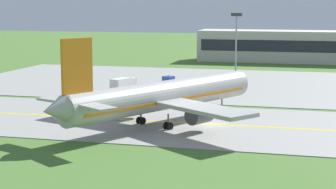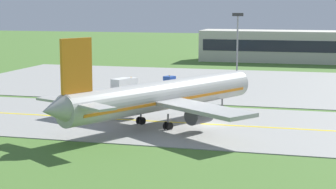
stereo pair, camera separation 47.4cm
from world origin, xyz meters
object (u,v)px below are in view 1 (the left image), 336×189
(airplane_lead, at_px, (162,96))
(service_truck_fuel, at_px, (174,83))
(apron_light_mast, at_px, (236,38))
(service_truck_baggage, at_px, (123,84))

(airplane_lead, height_order, service_truck_fuel, airplane_lead)
(airplane_lead, height_order, apron_light_mast, apron_light_mast)
(airplane_lead, distance_m, service_truck_fuel, 35.68)
(service_truck_baggage, bearing_deg, service_truck_fuel, 35.94)
(service_truck_fuel, bearing_deg, airplane_lead, -78.37)
(service_truck_fuel, distance_m, apron_light_mast, 20.67)
(airplane_lead, bearing_deg, apron_light_mast, 86.80)
(service_truck_fuel, xyz_separation_m, apron_light_mast, (10.02, 16.14, 8.14))
(service_truck_baggage, bearing_deg, apron_light_mast, 50.37)
(service_truck_baggage, relative_size, service_truck_fuel, 0.94)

